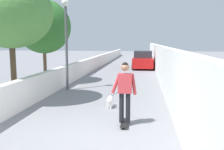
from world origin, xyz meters
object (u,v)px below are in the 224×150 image
object	(u,v)px
skateboard	(125,123)
car_near	(143,60)
tree_left_mid	(44,27)
lamp_post	(66,28)
dog	(110,100)
person_skateboarder	(125,88)
tree_left_near	(10,13)

from	to	relation	value
skateboard	car_near	world-z (taller)	car_near
skateboard	tree_left_mid	bearing A→B (deg)	38.08
lamp_post	dog	distance (m)	4.63
lamp_post	car_near	distance (m)	10.97
car_near	person_skateboarder	bearing A→B (deg)	178.53
person_skateboarder	dog	bearing A→B (deg)	20.83
tree_left_near	skateboard	xyz separation A→B (m)	(-1.93, -4.36, -3.29)
tree_left_near	tree_left_mid	xyz separation A→B (m)	(4.50, 0.68, -0.21)
person_skateboarder	car_near	bearing A→B (deg)	-1.47
car_near	tree_left_mid	bearing A→B (deg)	146.96
skateboard	person_skateboarder	distance (m)	1.01
tree_left_near	skateboard	bearing A→B (deg)	-113.89
tree_left_mid	dog	xyz separation A→B (m)	(-4.66, -4.37, -2.87)
skateboard	car_near	bearing A→B (deg)	-1.47
lamp_post	tree_left_mid	bearing A→B (deg)	46.06
skateboard	dog	bearing A→B (deg)	20.83
tree_left_near	lamp_post	bearing A→B (deg)	-24.09
tree_left_mid	lamp_post	xyz separation A→B (m)	(-1.81, -1.88, -0.20)
tree_left_mid	dog	world-z (taller)	tree_left_mid
tree_left_near	person_skateboarder	bearing A→B (deg)	-113.89
car_near	dog	bearing A→B (deg)	175.37
tree_left_near	person_skateboarder	size ratio (longest dim) A/B	2.75
tree_left_near	dog	bearing A→B (deg)	-92.53
tree_left_mid	dog	bearing A→B (deg)	-136.89
tree_left_near	tree_left_mid	distance (m)	4.56
skateboard	person_skateboarder	size ratio (longest dim) A/B	0.47
dog	person_skateboarder	bearing A→B (deg)	-159.17
tree_left_near	car_near	size ratio (longest dim) A/B	1.18
lamp_post	dog	xyz separation A→B (m)	(-2.85, -2.48, -2.67)
person_skateboarder	dog	size ratio (longest dim) A/B	0.81
tree_left_near	tree_left_mid	world-z (taller)	tree_left_near
tree_left_near	person_skateboarder	distance (m)	5.28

